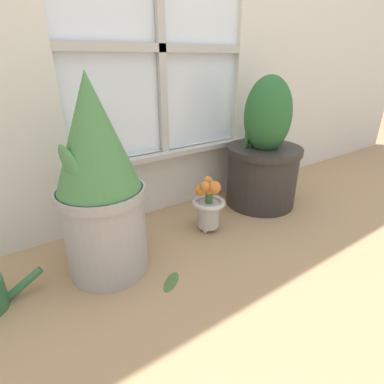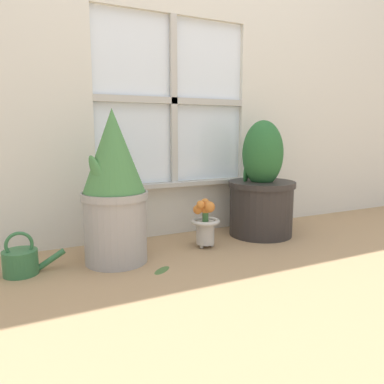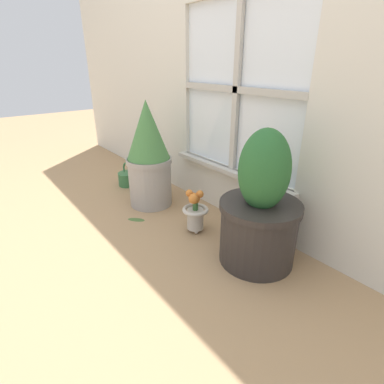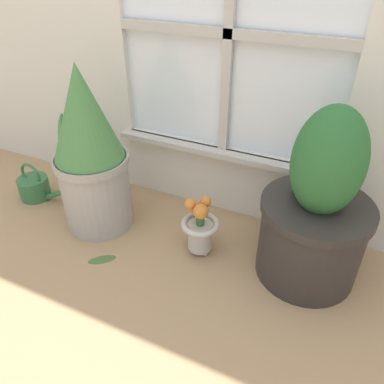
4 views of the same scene
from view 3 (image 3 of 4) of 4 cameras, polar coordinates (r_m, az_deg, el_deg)
ground_plane at (r=1.68m, az=-6.57°, el=-9.35°), size 10.00×10.00×0.00m
potted_plant_left at (r=1.99m, az=-8.26°, el=6.85°), size 0.30×0.30×0.70m
potted_plant_right at (r=1.44m, az=12.82°, el=-3.80°), size 0.38×0.38×0.66m
flower_vase at (r=1.71m, az=0.60°, el=-3.61°), size 0.15×0.15×0.25m
watering_can at (r=2.43m, az=-12.14°, el=2.56°), size 0.26×0.14×0.19m
fallen_leaf at (r=1.91m, az=-10.58°, el=-5.12°), size 0.11×0.10×0.01m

